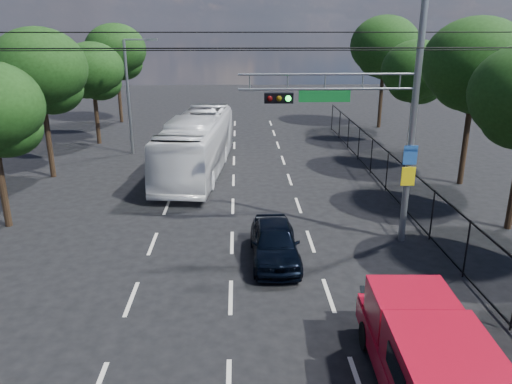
{
  "coord_description": "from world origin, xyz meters",
  "views": [
    {
      "loc": [
        0.29,
        -9.37,
        7.87
      ],
      "look_at": [
        0.83,
        5.67,
        2.8
      ],
      "focal_mm": 35.0,
      "sensor_mm": 36.0,
      "label": 1
    }
  ],
  "objects_px": {
    "white_van": "(170,164)",
    "red_pickup": "(426,355)",
    "navy_hatchback": "(275,242)",
    "signal_mast": "(381,103)",
    "white_bus": "(197,145)"
  },
  "relations": [
    {
      "from": "signal_mast",
      "to": "navy_hatchback",
      "type": "bearing_deg",
      "value": -157.79
    },
    {
      "from": "red_pickup",
      "to": "navy_hatchback",
      "type": "height_order",
      "value": "red_pickup"
    },
    {
      "from": "signal_mast",
      "to": "white_van",
      "type": "bearing_deg",
      "value": 134.12
    },
    {
      "from": "white_bus",
      "to": "white_van",
      "type": "height_order",
      "value": "white_bus"
    },
    {
      "from": "white_bus",
      "to": "signal_mast",
      "type": "bearing_deg",
      "value": -46.86
    },
    {
      "from": "signal_mast",
      "to": "white_bus",
      "type": "distance_m",
      "value": 12.5
    },
    {
      "from": "signal_mast",
      "to": "white_van",
      "type": "height_order",
      "value": "signal_mast"
    },
    {
      "from": "signal_mast",
      "to": "red_pickup",
      "type": "relative_size",
      "value": 1.72
    },
    {
      "from": "white_bus",
      "to": "navy_hatchback",
      "type": "bearing_deg",
      "value": -66.75
    },
    {
      "from": "navy_hatchback",
      "to": "red_pickup",
      "type": "bearing_deg",
      "value": -68.39
    },
    {
      "from": "red_pickup",
      "to": "navy_hatchback",
      "type": "relative_size",
      "value": 1.36
    },
    {
      "from": "navy_hatchback",
      "to": "white_bus",
      "type": "height_order",
      "value": "white_bus"
    },
    {
      "from": "white_van",
      "to": "red_pickup",
      "type": "bearing_deg",
      "value": -62.22
    },
    {
      "from": "red_pickup",
      "to": "white_bus",
      "type": "xyz_separation_m",
      "value": [
        -6.31,
        17.87,
        0.52
      ]
    },
    {
      "from": "signal_mast",
      "to": "red_pickup",
      "type": "distance_m",
      "value": 9.42
    }
  ]
}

